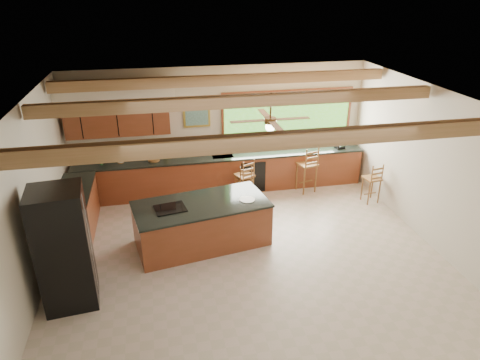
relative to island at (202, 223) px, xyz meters
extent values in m
plane|color=beige|center=(0.80, -0.60, -0.45)|extent=(7.20, 7.20, 0.00)
cube|color=beige|center=(0.80, 2.65, 1.05)|extent=(7.20, 0.04, 3.00)
cube|color=beige|center=(0.80, -3.85, 1.05)|extent=(7.20, 0.04, 3.00)
cube|color=beige|center=(-2.80, -0.60, 1.05)|extent=(0.04, 6.50, 3.00)
cube|color=beige|center=(4.40, -0.60, 1.05)|extent=(0.04, 6.50, 3.00)
cube|color=#9A6E4D|center=(0.80, -0.60, 2.55)|extent=(7.20, 6.50, 0.04)
cube|color=#A67C53|center=(0.80, -2.20, 2.41)|extent=(7.10, 0.15, 0.22)
cube|color=#A67C53|center=(0.80, -0.10, 2.41)|extent=(7.10, 0.15, 0.22)
cube|color=#A67C53|center=(0.80, 1.70, 2.41)|extent=(7.10, 0.15, 0.22)
cube|color=brown|center=(-1.55, 2.46, 1.45)|extent=(2.30, 0.35, 0.70)
cube|color=silver|center=(-1.55, 2.39, 2.05)|extent=(2.60, 0.50, 0.48)
cylinder|color=#FFEABF|center=(-2.25, 2.39, 1.82)|extent=(0.10, 0.10, 0.01)
cylinder|color=#FFEABF|center=(-0.85, 2.39, 1.82)|extent=(0.10, 0.10, 0.01)
cube|color=#7AC646|center=(2.50, 2.62, 1.22)|extent=(3.20, 0.04, 1.30)
cube|color=#B49837|center=(0.25, 2.62, 1.40)|extent=(0.64, 0.03, 0.54)
cube|color=#3B6A53|center=(0.25, 2.60, 1.40)|extent=(0.54, 0.01, 0.44)
cube|color=brown|center=(0.80, 2.31, -0.01)|extent=(7.00, 0.65, 0.88)
cube|color=black|center=(0.80, 2.31, 0.45)|extent=(7.04, 0.69, 0.04)
cube|color=brown|center=(-2.46, 0.75, -0.01)|extent=(0.65, 2.35, 0.88)
cube|color=black|center=(-2.46, 0.75, 0.45)|extent=(0.69, 2.39, 0.04)
cube|color=black|center=(1.50, 1.98, -0.03)|extent=(0.60, 0.02, 0.78)
cube|color=silver|center=(0.80, 2.31, 0.46)|extent=(0.50, 0.38, 0.03)
cylinder|color=silver|center=(0.80, 2.51, 0.62)|extent=(0.03, 0.03, 0.30)
cylinder|color=silver|center=(0.80, 2.41, 0.75)|extent=(0.03, 0.20, 0.03)
cylinder|color=silver|center=(-1.59, 2.33, 0.62)|extent=(0.12, 0.12, 0.30)
cylinder|color=#1C4621|center=(-1.97, 2.48, 0.58)|extent=(0.06, 0.06, 0.21)
cylinder|color=#1C4621|center=(-2.02, 2.29, 0.59)|extent=(0.06, 0.06, 0.22)
cube|color=black|center=(3.78, 2.21, 0.52)|extent=(0.26, 0.22, 0.10)
cube|color=brown|center=(0.00, 0.00, -0.02)|extent=(2.67, 1.58, 0.85)
cube|color=black|center=(0.00, 0.00, 0.42)|extent=(2.72, 1.62, 0.04)
cube|color=black|center=(-0.59, -0.10, 0.45)|extent=(0.63, 0.53, 0.02)
cylinder|color=silver|center=(0.90, -0.03, 0.45)|extent=(0.31, 0.31, 0.02)
cube|color=black|center=(-2.26, -1.27, 0.55)|extent=(0.85, 0.83, 2.00)
cube|color=silver|center=(-1.87, -1.27, 0.55)|extent=(0.03, 0.06, 1.84)
cube|color=brown|center=(1.20, 1.64, 0.12)|extent=(0.35, 0.35, 0.04)
cylinder|color=brown|center=(1.07, 1.51, -0.17)|extent=(0.03, 0.03, 0.55)
cylinder|color=brown|center=(1.33, 1.51, -0.17)|extent=(0.03, 0.03, 0.55)
cylinder|color=brown|center=(1.07, 1.78, -0.17)|extent=(0.03, 0.03, 0.55)
cylinder|color=brown|center=(1.33, 1.78, -0.17)|extent=(0.03, 0.03, 0.55)
cube|color=brown|center=(1.21, 1.67, 0.19)|extent=(0.50, 0.50, 0.04)
cylinder|color=brown|center=(1.06, 1.52, -0.14)|extent=(0.04, 0.04, 0.62)
cylinder|color=brown|center=(1.36, 1.52, -0.14)|extent=(0.04, 0.04, 0.62)
cylinder|color=brown|center=(1.06, 1.82, -0.14)|extent=(0.04, 0.04, 0.62)
cylinder|color=brown|center=(1.36, 1.82, -0.14)|extent=(0.04, 0.04, 0.62)
cube|color=brown|center=(2.80, 1.85, 0.27)|extent=(0.52, 0.52, 0.04)
cylinder|color=brown|center=(2.64, 1.68, -0.10)|extent=(0.04, 0.04, 0.69)
cylinder|color=brown|center=(2.97, 1.68, -0.10)|extent=(0.04, 0.04, 0.69)
cylinder|color=brown|center=(2.64, 2.02, -0.10)|extent=(0.04, 0.04, 0.69)
cylinder|color=brown|center=(2.97, 2.02, -0.10)|extent=(0.04, 0.04, 0.69)
cube|color=brown|center=(4.10, 1.00, 0.15)|extent=(0.40, 0.40, 0.04)
cylinder|color=brown|center=(3.96, 0.86, -0.16)|extent=(0.03, 0.03, 0.58)
cylinder|color=brown|center=(4.24, 0.86, -0.16)|extent=(0.03, 0.03, 0.58)
cylinder|color=brown|center=(3.96, 1.14, -0.16)|extent=(0.03, 0.03, 0.58)
cylinder|color=brown|center=(4.24, 1.14, -0.16)|extent=(0.03, 0.03, 0.58)
camera|label=1|loc=(-0.71, -7.23, 4.26)|focal=32.00mm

